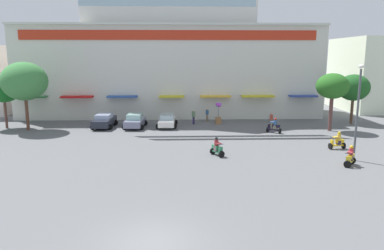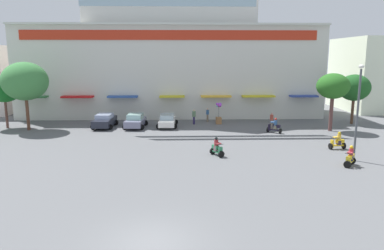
{
  "view_description": "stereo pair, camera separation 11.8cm",
  "coord_description": "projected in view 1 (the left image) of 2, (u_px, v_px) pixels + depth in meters",
  "views": [
    {
      "loc": [
        1.21,
        -14.32,
        7.8
      ],
      "look_at": [
        2.24,
        16.28,
        1.95
      ],
      "focal_mm": 34.02,
      "sensor_mm": 36.0,
      "label": 1
    },
    {
      "loc": [
        1.33,
        -14.33,
        7.8
      ],
      "look_at": [
        2.24,
        16.28,
        1.95
      ],
      "focal_mm": 34.02,
      "sensor_mm": 36.0,
      "label": 2
    }
  ],
  "objects": [
    {
      "name": "streetlamp_near",
      "position": [
        358.0,
        106.0,
        26.77
      ],
      "size": [
        0.4,
        0.4,
        7.18
      ],
      "color": "#474C51",
      "rests_on": "ground"
    },
    {
      "name": "flank_building_right",
      "position": [
        381.0,
        74.0,
        53.09
      ],
      "size": [
        11.2,
        11.92,
        10.34
      ],
      "color": "#E5EECE",
      "rests_on": "ground"
    },
    {
      "name": "scooter_rider_3",
      "position": [
        217.0,
        148.0,
        28.7
      ],
      "size": [
        1.11,
        1.38,
        1.51
      ],
      "color": "black",
      "rests_on": "ground"
    },
    {
      "name": "colonial_building",
      "position": [
        170.0,
        45.0,
        48.36
      ],
      "size": [
        38.27,
        14.5,
        22.06
      ],
      "color": "silver",
      "rests_on": "ground"
    },
    {
      "name": "balloon_vendor_cart",
      "position": [
        218.0,
        114.0,
        42.15
      ],
      "size": [
        0.68,
        0.91,
        2.48
      ],
      "color": "#9A693F",
      "rests_on": "ground"
    },
    {
      "name": "plaza_tree_1",
      "position": [
        354.0,
        88.0,
        41.67
      ],
      "size": [
        3.67,
        3.18,
        5.72
      ],
      "color": "#523827",
      "rests_on": "ground"
    },
    {
      "name": "scooter_rider_1",
      "position": [
        350.0,
        157.0,
        26.09
      ],
      "size": [
        1.3,
        1.43,
        1.49
      ],
      "color": "black",
      "rests_on": "ground"
    },
    {
      "name": "plaza_tree_3",
      "position": [
        333.0,
        86.0,
        37.54
      ],
      "size": [
        3.34,
        3.36,
        6.04
      ],
      "color": "brown",
      "rests_on": "ground"
    },
    {
      "name": "parked_car_1",
      "position": [
        135.0,
        121.0,
        39.9
      ],
      "size": [
        2.56,
        4.17,
        1.54
      ],
      "color": "slate",
      "rests_on": "ground"
    },
    {
      "name": "plaza_tree_0",
      "position": [
        24.0,
        81.0,
        37.75
      ],
      "size": [
        4.72,
        4.72,
        7.18
      ],
      "color": "brown",
      "rests_on": "ground"
    },
    {
      "name": "scooter_rider_0",
      "position": [
        338.0,
        142.0,
        30.81
      ],
      "size": [
        1.43,
        0.7,
        1.51
      ],
      "color": "black",
      "rests_on": "ground"
    },
    {
      "name": "plaza_tree_2",
      "position": [
        3.0,
        90.0,
        38.99
      ],
      "size": [
        3.63,
        3.46,
        5.59
      ],
      "color": "brown",
      "rests_on": "ground"
    },
    {
      "name": "pedestrian_1",
      "position": [
        271.0,
        120.0,
        39.49
      ],
      "size": [
        0.48,
        0.48,
        1.72
      ],
      "color": "gray",
      "rests_on": "ground"
    },
    {
      "name": "parked_car_2",
      "position": [
        167.0,
        121.0,
        40.35
      ],
      "size": [
        2.37,
        4.13,
        1.41
      ],
      "color": "white",
      "rests_on": "ground"
    },
    {
      "name": "scooter_rider_2",
      "position": [
        274.0,
        127.0,
        37.24
      ],
      "size": [
        1.49,
        1.31,
        1.58
      ],
      "color": "black",
      "rests_on": "ground"
    },
    {
      "name": "pedestrian_2",
      "position": [
        194.0,
        116.0,
        41.86
      ],
      "size": [
        0.44,
        0.44,
        1.73
      ],
      "color": "#29234B",
      "rests_on": "ground"
    },
    {
      "name": "parked_car_0",
      "position": [
        104.0,
        121.0,
        40.02
      ],
      "size": [
        2.56,
        4.41,
        1.51
      ],
      "color": "#222530",
      "rests_on": "ground"
    },
    {
      "name": "ground_plane",
      "position": [
        165.0,
        158.0,
        28.25
      ],
      "size": [
        128.0,
        128.0,
        0.0
      ],
      "primitive_type": "plane",
      "color": "#5C5E60"
    },
    {
      "name": "pedestrian_0",
      "position": [
        207.0,
        114.0,
        43.39
      ],
      "size": [
        0.47,
        0.47,
        1.66
      ],
      "color": "#76634F",
      "rests_on": "ground"
    }
  ]
}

